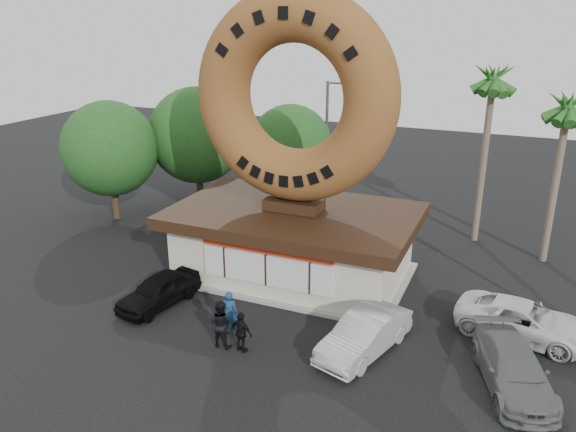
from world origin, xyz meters
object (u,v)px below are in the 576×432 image
(giant_donut, at_px, (294,98))
(street_lamp, at_px, (329,139))
(person_right, at_px, (241,332))
(car_white, at_px, (524,321))
(person_center, at_px, (220,324))
(donut_shop, at_px, (294,240))
(person_left, at_px, (229,313))
(car_silver, at_px, (364,334))
(car_black, at_px, (159,290))
(car_grey, at_px, (514,369))

(giant_donut, relative_size, street_lamp, 1.15)
(person_right, distance_m, car_white, 10.83)
(giant_donut, bearing_deg, person_center, -91.21)
(giant_donut, height_order, car_white, giant_donut)
(donut_shop, distance_m, person_center, 6.79)
(person_left, distance_m, car_silver, 5.24)
(street_lamp, height_order, car_black, street_lamp)
(donut_shop, xyz_separation_m, giant_donut, (0.00, 0.02, 6.64))
(person_left, bearing_deg, car_silver, 174.48)
(donut_shop, distance_m, car_black, 6.60)
(person_right, height_order, car_grey, person_right)
(person_left, distance_m, car_grey, 10.34)
(car_silver, bearing_deg, giant_donut, 150.82)
(person_center, xyz_separation_m, car_black, (-3.99, 1.70, -0.25))
(street_lamp, relative_size, car_black, 1.99)
(donut_shop, height_order, person_left, donut_shop)
(car_white, bearing_deg, street_lamp, 55.38)
(giant_donut, bearing_deg, car_black, -129.31)
(car_black, bearing_deg, car_white, 24.31)
(car_grey, bearing_deg, car_black, 160.81)
(person_center, bearing_deg, car_grey, -172.68)
(person_left, xyz_separation_m, person_center, (0.11, -0.90, 0.03))
(person_left, bearing_deg, person_right, 122.75)
(car_white, bearing_deg, car_grey, -174.46)
(car_white, bearing_deg, car_silver, 131.84)
(person_left, distance_m, car_white, 11.35)
(street_lamp, xyz_separation_m, car_grey, (11.91, -15.06, -3.79))
(giant_donut, distance_m, person_right, 10.23)
(person_left, bearing_deg, giant_donut, -106.93)
(giant_donut, xyz_separation_m, street_lamp, (-1.86, 10.00, -3.93))
(car_grey, bearing_deg, person_right, 171.46)
(person_center, distance_m, car_grey, 10.34)
(street_lamp, xyz_separation_m, person_center, (1.71, -16.75, -3.55))
(car_black, distance_m, car_silver, 9.06)
(donut_shop, xyz_separation_m, street_lamp, (-1.86, 10.02, 2.72))
(giant_donut, distance_m, car_silver, 10.41)
(car_silver, bearing_deg, person_right, -140.58)
(donut_shop, distance_m, giant_donut, 6.64)
(giant_donut, bearing_deg, person_right, -83.58)
(donut_shop, height_order, person_right, donut_shop)
(car_black, bearing_deg, person_left, -0.85)
(car_silver, bearing_deg, car_black, -163.44)
(street_lamp, xyz_separation_m, person_right, (2.62, -16.80, -3.67))
(giant_donut, distance_m, car_white, 12.94)
(person_left, bearing_deg, donut_shop, -106.93)
(street_lamp, bearing_deg, person_left, -84.23)
(donut_shop, relative_size, car_grey, 2.35)
(street_lamp, height_order, car_grey, street_lamp)
(car_grey, height_order, car_white, car_white)
(car_black, relative_size, car_grey, 0.84)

